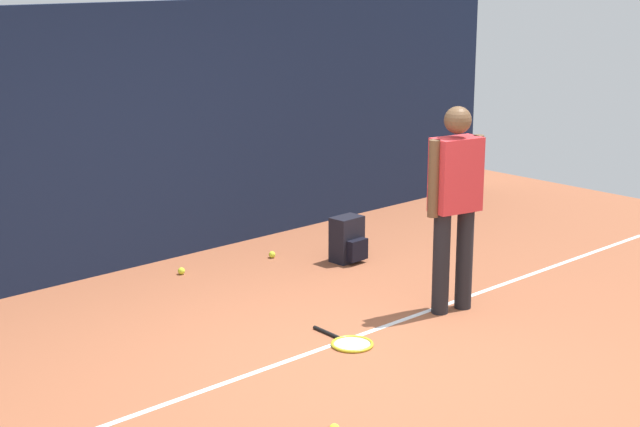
# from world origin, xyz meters

# --- Properties ---
(ground_plane) EXTENTS (12.00, 12.00, 0.00)m
(ground_plane) POSITION_xyz_m (0.00, 0.00, 0.00)
(ground_plane) COLOR #9E5638
(back_fence) EXTENTS (10.00, 0.10, 2.46)m
(back_fence) POSITION_xyz_m (0.00, 3.00, 1.23)
(back_fence) COLOR #141E38
(back_fence) RESTS_ON ground
(court_line) EXTENTS (9.00, 0.05, 0.00)m
(court_line) POSITION_xyz_m (0.00, 0.27, 0.00)
(court_line) COLOR white
(court_line) RESTS_ON ground
(tennis_player) EXTENTS (0.52, 0.30, 1.70)m
(tennis_player) POSITION_xyz_m (1.25, 0.15, 0.97)
(tennis_player) COLOR black
(tennis_player) RESTS_ON ground
(tennis_racket) EXTENTS (0.34, 0.62, 0.03)m
(tennis_racket) POSITION_xyz_m (0.11, 0.19, 0.01)
(tennis_racket) COLOR black
(tennis_racket) RESTS_ON ground
(backpack) EXTENTS (0.31, 0.29, 0.44)m
(backpack) POSITION_xyz_m (1.58, 1.71, 0.21)
(backpack) COLOR black
(backpack) RESTS_ON ground
(tennis_ball_near_player) EXTENTS (0.07, 0.07, 0.07)m
(tennis_ball_near_player) POSITION_xyz_m (1.12, 2.30, 0.03)
(tennis_ball_near_player) COLOR #CCE033
(tennis_ball_near_player) RESTS_ON ground
(tennis_ball_by_fence) EXTENTS (0.07, 0.07, 0.07)m
(tennis_ball_by_fence) POSITION_xyz_m (0.16, 2.47, 0.03)
(tennis_ball_by_fence) COLOR #CCE033
(tennis_ball_by_fence) RESTS_ON ground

